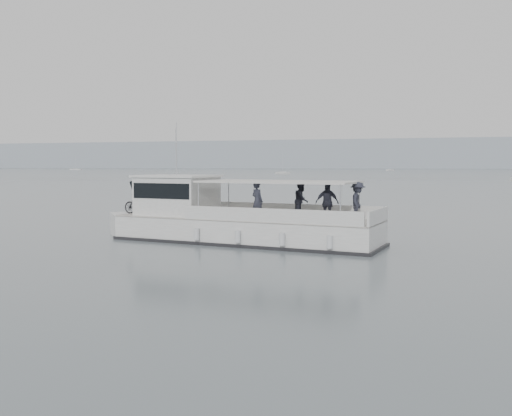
% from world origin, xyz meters
% --- Properties ---
extents(ground, '(1400.00, 1400.00, 0.00)m').
position_xyz_m(ground, '(0.00, 0.00, 0.00)').
color(ground, slate).
rests_on(ground, ground).
extents(headland, '(1400.00, 90.00, 28.00)m').
position_xyz_m(headland, '(0.00, 560.00, 14.00)').
color(headland, '#939EA8').
rests_on(headland, ground).
extents(tour_boat, '(14.14, 5.06, 5.88)m').
position_xyz_m(tour_boat, '(-0.60, -3.15, 0.96)').
color(tour_boat, white).
rests_on(tour_boat, ground).
extents(moored_fleet, '(453.50, 375.27, 9.55)m').
position_xyz_m(moored_fleet, '(-2.12, 199.02, 0.36)').
color(moored_fleet, white).
rests_on(moored_fleet, ground).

